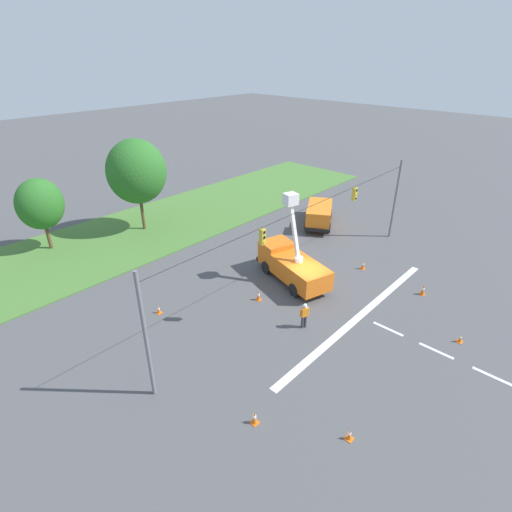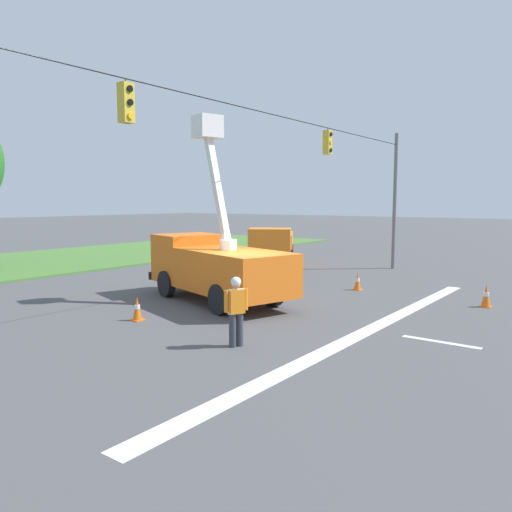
{
  "view_description": "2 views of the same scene",
  "coord_description": "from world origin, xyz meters",
  "px_view_note": "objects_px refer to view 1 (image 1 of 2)",
  "views": [
    {
      "loc": [
        -20.36,
        -13.86,
        15.68
      ],
      "look_at": [
        -1.56,
        3.51,
        2.26
      ],
      "focal_mm": 28.0,
      "sensor_mm": 36.0,
      "label": 1
    },
    {
      "loc": [
        -12.97,
        -10.01,
        3.63
      ],
      "look_at": [
        1.24,
        0.53,
        1.68
      ],
      "focal_mm": 35.0,
      "sensor_mm": 36.0,
      "label": 2
    }
  ],
  "objects_px": {
    "utility_truck_bucket_lift": "(292,264)",
    "traffic_cone_lane_edge_b": "(350,435)",
    "utility_truck_support_near": "(319,214)",
    "traffic_cone_near_bucket": "(423,290)",
    "traffic_cone_foreground_right": "(460,338)",
    "road_worker": "(304,314)",
    "traffic_cone_foreground_left": "(259,295)",
    "tree_west": "(40,204)",
    "tree_centre": "(137,172)",
    "traffic_cone_mid_right": "(159,310)",
    "traffic_cone_lane_edge_a": "(255,418)",
    "traffic_cone_mid_left": "(363,265)"
  },
  "relations": [
    {
      "from": "tree_west",
      "to": "traffic_cone_mid_left",
      "type": "height_order",
      "value": "tree_west"
    },
    {
      "from": "utility_truck_support_near",
      "to": "traffic_cone_mid_right",
      "type": "height_order",
      "value": "utility_truck_support_near"
    },
    {
      "from": "traffic_cone_foreground_right",
      "to": "traffic_cone_lane_edge_a",
      "type": "bearing_deg",
      "value": 158.12
    },
    {
      "from": "utility_truck_bucket_lift",
      "to": "utility_truck_support_near",
      "type": "relative_size",
      "value": 1.07
    },
    {
      "from": "traffic_cone_foreground_right",
      "to": "tree_centre",
      "type": "bearing_deg",
      "value": 96.79
    },
    {
      "from": "traffic_cone_lane_edge_a",
      "to": "traffic_cone_lane_edge_b",
      "type": "distance_m",
      "value": 4.36
    },
    {
      "from": "utility_truck_bucket_lift",
      "to": "traffic_cone_near_bucket",
      "type": "height_order",
      "value": "utility_truck_bucket_lift"
    },
    {
      "from": "tree_west",
      "to": "traffic_cone_mid_right",
      "type": "bearing_deg",
      "value": -86.96
    },
    {
      "from": "tree_centre",
      "to": "traffic_cone_mid_right",
      "type": "distance_m",
      "value": 15.41
    },
    {
      "from": "tree_west",
      "to": "traffic_cone_foreground_left",
      "type": "relative_size",
      "value": 8.57
    },
    {
      "from": "road_worker",
      "to": "traffic_cone_lane_edge_a",
      "type": "relative_size",
      "value": 2.5
    },
    {
      "from": "utility_truck_bucket_lift",
      "to": "traffic_cone_lane_edge_a",
      "type": "height_order",
      "value": "utility_truck_bucket_lift"
    },
    {
      "from": "traffic_cone_foreground_right",
      "to": "road_worker",
      "type": "bearing_deg",
      "value": 123.92
    },
    {
      "from": "utility_truck_support_near",
      "to": "traffic_cone_mid_left",
      "type": "relative_size",
      "value": 9.07
    },
    {
      "from": "utility_truck_support_near",
      "to": "tree_centre",
      "type": "bearing_deg",
      "value": 136.72
    },
    {
      "from": "road_worker",
      "to": "traffic_cone_lane_edge_b",
      "type": "xyz_separation_m",
      "value": [
        -5.15,
        -6.39,
        -0.73
      ]
    },
    {
      "from": "utility_truck_support_near",
      "to": "road_worker",
      "type": "distance_m",
      "value": 16.76
    },
    {
      "from": "utility_truck_bucket_lift",
      "to": "traffic_cone_foreground_left",
      "type": "bearing_deg",
      "value": -179.48
    },
    {
      "from": "traffic_cone_lane_edge_a",
      "to": "traffic_cone_foreground_right",
      "type": "bearing_deg",
      "value": -21.88
    },
    {
      "from": "traffic_cone_foreground_left",
      "to": "traffic_cone_near_bucket",
      "type": "bearing_deg",
      "value": -43.86
    },
    {
      "from": "tree_centre",
      "to": "traffic_cone_foreground_left",
      "type": "relative_size",
      "value": 11.73
    },
    {
      "from": "traffic_cone_foreground_left",
      "to": "traffic_cone_mid_right",
      "type": "xyz_separation_m",
      "value": [
        -5.64,
        3.81,
        -0.09
      ]
    },
    {
      "from": "tree_west",
      "to": "traffic_cone_near_bucket",
      "type": "distance_m",
      "value": 30.92
    },
    {
      "from": "utility_truck_bucket_lift",
      "to": "traffic_cone_mid_right",
      "type": "distance_m",
      "value": 10.14
    },
    {
      "from": "tree_west",
      "to": "traffic_cone_lane_edge_a",
      "type": "xyz_separation_m",
      "value": [
        -1.32,
        -25.54,
        -3.79
      ]
    },
    {
      "from": "tree_centre",
      "to": "utility_truck_bucket_lift",
      "type": "bearing_deg",
      "value": -82.31
    },
    {
      "from": "tree_west",
      "to": "tree_centre",
      "type": "distance_m",
      "value": 8.42
    },
    {
      "from": "utility_truck_support_near",
      "to": "traffic_cone_foreground_left",
      "type": "bearing_deg",
      "value": -161.54
    },
    {
      "from": "utility_truck_bucket_lift",
      "to": "traffic_cone_mid_right",
      "type": "height_order",
      "value": "utility_truck_bucket_lift"
    },
    {
      "from": "utility_truck_bucket_lift",
      "to": "traffic_cone_lane_edge_b",
      "type": "bearing_deg",
      "value": -130.98
    },
    {
      "from": "tree_centre",
      "to": "traffic_cone_foreground_right",
      "type": "height_order",
      "value": "tree_centre"
    },
    {
      "from": "tree_west",
      "to": "road_worker",
      "type": "bearing_deg",
      "value": -75.09
    },
    {
      "from": "traffic_cone_mid_right",
      "to": "traffic_cone_foreground_left",
      "type": "bearing_deg",
      "value": -34.08
    },
    {
      "from": "traffic_cone_foreground_right",
      "to": "traffic_cone_mid_left",
      "type": "relative_size",
      "value": 0.81
    },
    {
      "from": "utility_truck_support_near",
      "to": "traffic_cone_near_bucket",
      "type": "distance_m",
      "value": 13.91
    },
    {
      "from": "road_worker",
      "to": "traffic_cone_foreground_right",
      "type": "distance_m",
      "value": 9.35
    },
    {
      "from": "tree_centre",
      "to": "traffic_cone_foreground_left",
      "type": "height_order",
      "value": "tree_centre"
    },
    {
      "from": "traffic_cone_foreground_left",
      "to": "utility_truck_bucket_lift",
      "type": "bearing_deg",
      "value": 0.52
    },
    {
      "from": "traffic_cone_mid_right",
      "to": "traffic_cone_near_bucket",
      "type": "distance_m",
      "value": 18.47
    },
    {
      "from": "traffic_cone_near_bucket",
      "to": "tree_centre",
      "type": "bearing_deg",
      "value": 105.87
    },
    {
      "from": "utility_truck_support_near",
      "to": "tree_west",
      "type": "bearing_deg",
      "value": 145.34
    },
    {
      "from": "tree_west",
      "to": "traffic_cone_lane_edge_a",
      "type": "distance_m",
      "value": 25.85
    },
    {
      "from": "traffic_cone_foreground_right",
      "to": "traffic_cone_lane_edge_a",
      "type": "relative_size",
      "value": 0.82
    },
    {
      "from": "tree_centre",
      "to": "utility_truck_support_near",
      "type": "xyz_separation_m",
      "value": [
        12.42,
        -11.7,
        -4.56
      ]
    },
    {
      "from": "tree_west",
      "to": "traffic_cone_lane_edge_a",
      "type": "relative_size",
      "value": 8.9
    },
    {
      "from": "road_worker",
      "to": "traffic_cone_mid_right",
      "type": "bearing_deg",
      "value": 123.62
    },
    {
      "from": "utility_truck_bucket_lift",
      "to": "traffic_cone_lane_edge_a",
      "type": "distance_m",
      "value": 13.39
    },
    {
      "from": "tree_centre",
      "to": "road_worker",
      "type": "height_order",
      "value": "tree_centre"
    },
    {
      "from": "traffic_cone_lane_edge_a",
      "to": "traffic_cone_lane_edge_b",
      "type": "xyz_separation_m",
      "value": [
        2.26,
        -3.73,
        -0.07
      ]
    },
    {
      "from": "utility_truck_support_near",
      "to": "traffic_cone_lane_edge_a",
      "type": "distance_m",
      "value": 24.53
    }
  ]
}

